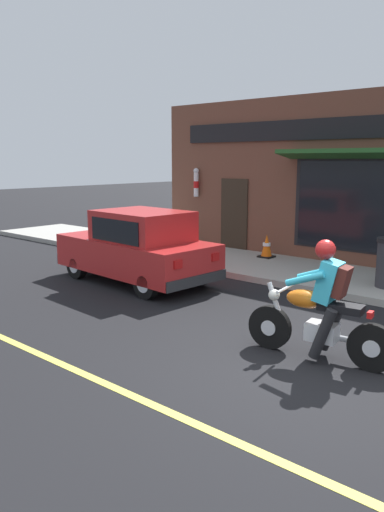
# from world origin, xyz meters

# --- Properties ---
(ground_plane) EXTENTS (80.00, 80.00, 0.00)m
(ground_plane) POSITION_xyz_m (0.00, 0.00, 0.00)
(ground_plane) COLOR black
(sidewalk_curb) EXTENTS (2.60, 22.00, 0.14)m
(sidewalk_curb) POSITION_xyz_m (4.79, 3.00, 0.07)
(sidewalk_curb) COLOR #9E9B93
(sidewalk_curb) RESTS_ON ground
(lane_stripe) EXTENTS (0.12, 19.80, 0.01)m
(lane_stripe) POSITION_xyz_m (-1.80, 3.00, 0.00)
(lane_stripe) COLOR #D1C64C
(lane_stripe) RESTS_ON ground
(storefront_building) EXTENTS (1.25, 10.72, 4.20)m
(storefront_building) POSITION_xyz_m (6.32, 2.61, 2.11)
(storefront_building) COLOR brown
(storefront_building) RESTS_ON ground
(motorcycle_with_rider) EXTENTS (0.62, 2.02, 1.62)m
(motorcycle_with_rider) POSITION_xyz_m (0.55, 0.16, 0.68)
(motorcycle_with_rider) COLOR black
(motorcycle_with_rider) RESTS_ON ground
(car_hatchback) EXTENTS (1.89, 3.88, 1.57)m
(car_hatchback) POSITION_xyz_m (1.89, 5.11, 0.77)
(car_hatchback) COLOR black
(car_hatchback) RESTS_ON ground
(traffic_cone) EXTENTS (0.36, 0.36, 0.60)m
(traffic_cone) POSITION_xyz_m (5.52, 4.15, 0.43)
(traffic_cone) COLOR black
(traffic_cone) RESTS_ON sidewalk_curb
(fire_hydrant) EXTENTS (0.36, 0.24, 0.88)m
(fire_hydrant) POSITION_xyz_m (5.38, 7.21, 0.57)
(fire_hydrant) COLOR red
(fire_hydrant) RESTS_ON sidewalk_curb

